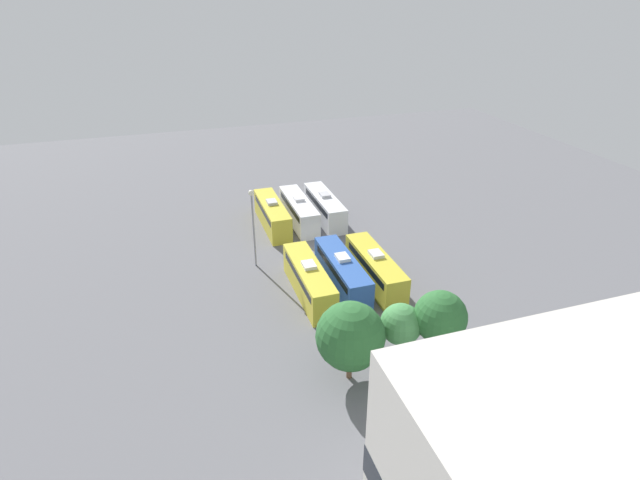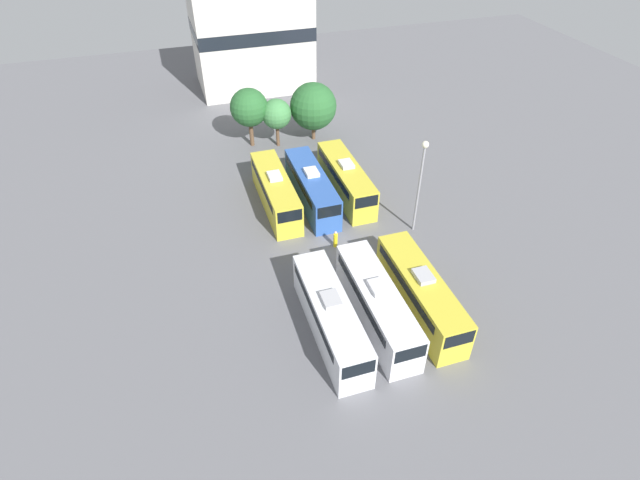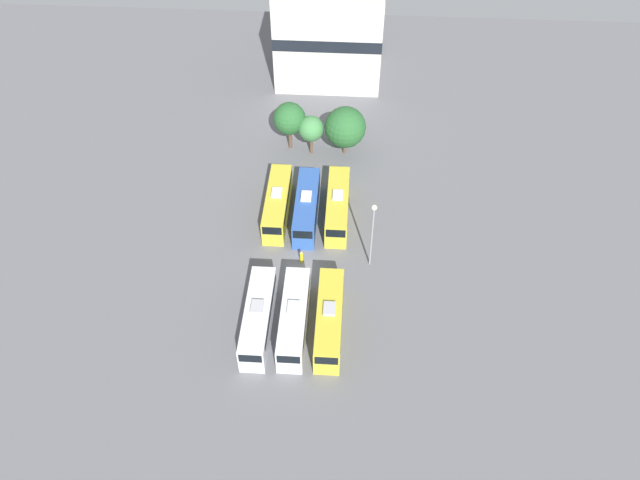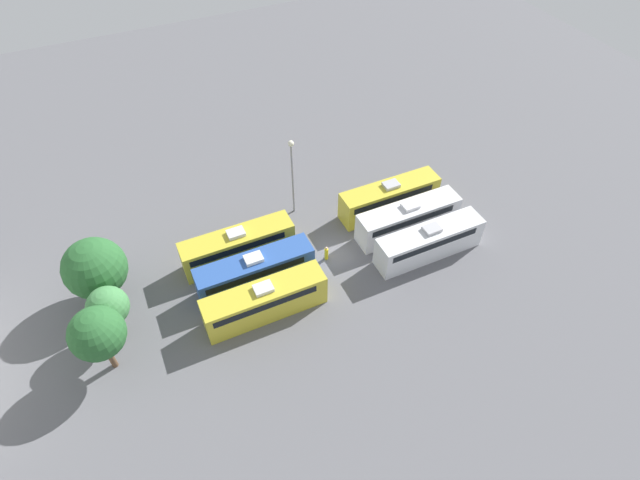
{
  "view_description": "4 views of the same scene",
  "coord_description": "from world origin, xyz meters",
  "px_view_note": "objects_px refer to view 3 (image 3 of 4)",
  "views": [
    {
      "loc": [
        15.45,
        48.57,
        27.77
      ],
      "look_at": [
        -0.1,
        0.54,
        1.74
      ],
      "focal_mm": 28.0,
      "sensor_mm": 36.0,
      "label": 1
    },
    {
      "loc": [
        -11.55,
        -30.85,
        27.87
      ],
      "look_at": [
        -1.85,
        -0.31,
        1.99
      ],
      "focal_mm": 28.0,
      "sensor_mm": 36.0,
      "label": 2
    },
    {
      "loc": [
        4.87,
        -45.11,
        52.05
      ],
      "look_at": [
        1.94,
        1.29,
        3.15
      ],
      "focal_mm": 35.0,
      "sensor_mm": 36.0,
      "label": 3
    },
    {
      "loc": [
        -28.77,
        14.85,
        36.26
      ],
      "look_at": [
        0.47,
        1.23,
        2.27
      ],
      "focal_mm": 28.0,
      "sensor_mm": 36.0,
      "label": 4
    }
  ],
  "objects_px": {
    "bus_4": "(307,206)",
    "light_pole": "(373,226)",
    "tree_2": "(345,127)",
    "tree_1": "(311,129)",
    "bus_1": "(294,317)",
    "worker_person": "(302,257)",
    "tree_0": "(290,119)",
    "depot_building": "(329,32)",
    "bus_5": "(338,205)",
    "bus_0": "(258,317)",
    "bus_2": "(329,318)",
    "bus_3": "(277,203)"
  },
  "relations": [
    {
      "from": "worker_person",
      "to": "tree_2",
      "type": "xyz_separation_m",
      "value": [
        4.06,
        19.79,
        3.31
      ]
    },
    {
      "from": "bus_1",
      "to": "light_pole",
      "type": "relative_size",
      "value": 1.21
    },
    {
      "from": "tree_1",
      "to": "tree_2",
      "type": "xyz_separation_m",
      "value": [
        4.4,
        0.34,
        0.19
      ]
    },
    {
      "from": "light_pole",
      "to": "tree_0",
      "type": "relative_size",
      "value": 1.32
    },
    {
      "from": "bus_5",
      "to": "tree_1",
      "type": "xyz_separation_m",
      "value": [
        -3.99,
        11.88,
        2.1
      ]
    },
    {
      "from": "bus_5",
      "to": "tree_0",
      "type": "height_order",
      "value": "tree_0"
    },
    {
      "from": "bus_5",
      "to": "tree_1",
      "type": "distance_m",
      "value": 12.71
    },
    {
      "from": "bus_4",
      "to": "bus_5",
      "type": "xyz_separation_m",
      "value": [
        3.64,
        0.42,
        0.0
      ]
    },
    {
      "from": "worker_person",
      "to": "light_pole",
      "type": "bearing_deg",
      "value": 1.29
    },
    {
      "from": "tree_1",
      "to": "bus_3",
      "type": "bearing_deg",
      "value": -104.66
    },
    {
      "from": "bus_4",
      "to": "tree_1",
      "type": "xyz_separation_m",
      "value": [
        -0.35,
        12.31,
        2.1
      ]
    },
    {
      "from": "bus_0",
      "to": "tree_0",
      "type": "distance_m",
      "value": 29.69
    },
    {
      "from": "bus_4",
      "to": "tree_2",
      "type": "bearing_deg",
      "value": 72.24
    },
    {
      "from": "bus_4",
      "to": "tree_2",
      "type": "relative_size",
      "value": 1.6
    },
    {
      "from": "light_pole",
      "to": "worker_person",
      "type": "bearing_deg",
      "value": -178.71
    },
    {
      "from": "bus_0",
      "to": "bus_3",
      "type": "xyz_separation_m",
      "value": [
        0.08,
        16.65,
        0.0
      ]
    },
    {
      "from": "bus_4",
      "to": "light_pole",
      "type": "distance_m",
      "value": 11.08
    },
    {
      "from": "worker_person",
      "to": "tree_1",
      "type": "height_order",
      "value": "tree_1"
    },
    {
      "from": "light_pole",
      "to": "tree_2",
      "type": "height_order",
      "value": "light_pole"
    },
    {
      "from": "bus_1",
      "to": "bus_2",
      "type": "bearing_deg",
      "value": 1.49
    },
    {
      "from": "worker_person",
      "to": "bus_5",
      "type": "bearing_deg",
      "value": 64.25
    },
    {
      "from": "bus_2",
      "to": "light_pole",
      "type": "bearing_deg",
      "value": 66.14
    },
    {
      "from": "bus_2",
      "to": "bus_5",
      "type": "xyz_separation_m",
      "value": [
        0.11,
        16.48,
        0.0
      ]
    },
    {
      "from": "tree_0",
      "to": "bus_0",
      "type": "bearing_deg",
      "value": -90.7
    },
    {
      "from": "bus_3",
      "to": "depot_building",
      "type": "bearing_deg",
      "value": 81.94
    },
    {
      "from": "light_pole",
      "to": "tree_2",
      "type": "relative_size",
      "value": 1.32
    },
    {
      "from": "tree_0",
      "to": "tree_1",
      "type": "bearing_deg",
      "value": -18.94
    },
    {
      "from": "bus_1",
      "to": "tree_1",
      "type": "xyz_separation_m",
      "value": [
        -0.36,
        28.46,
        2.1
      ]
    },
    {
      "from": "bus_3",
      "to": "bus_1",
      "type": "bearing_deg",
      "value": -78.12
    },
    {
      "from": "tree_2",
      "to": "bus_4",
      "type": "bearing_deg",
      "value": -107.76
    },
    {
      "from": "tree_1",
      "to": "depot_building",
      "type": "xyz_separation_m",
      "value": [
        1.25,
        18.9,
        3.34
      ]
    },
    {
      "from": "bus_3",
      "to": "depot_building",
      "type": "relative_size",
      "value": 0.7
    },
    {
      "from": "tree_0",
      "to": "depot_building",
      "type": "relative_size",
      "value": 0.44
    },
    {
      "from": "bus_1",
      "to": "tree_2",
      "type": "distance_m",
      "value": 29.17
    },
    {
      "from": "light_pole",
      "to": "tree_0",
      "type": "bearing_deg",
      "value": 117.94
    },
    {
      "from": "bus_1",
      "to": "worker_person",
      "type": "distance_m",
      "value": 9.07
    },
    {
      "from": "bus_1",
      "to": "tree_2",
      "type": "relative_size",
      "value": 1.6
    },
    {
      "from": "bus_0",
      "to": "worker_person",
      "type": "height_order",
      "value": "bus_0"
    },
    {
      "from": "bus_4",
      "to": "bus_5",
      "type": "distance_m",
      "value": 3.66
    },
    {
      "from": "bus_2",
      "to": "bus_4",
      "type": "bearing_deg",
      "value": 102.39
    },
    {
      "from": "tree_1",
      "to": "bus_5",
      "type": "bearing_deg",
      "value": -71.44
    },
    {
      "from": "depot_building",
      "to": "worker_person",
      "type": "bearing_deg",
      "value": -91.35
    },
    {
      "from": "light_pole",
      "to": "tree_2",
      "type": "distance_m",
      "value": 20.02
    },
    {
      "from": "bus_0",
      "to": "depot_building",
      "type": "bearing_deg",
      "value": 84.65
    },
    {
      "from": "light_pole",
      "to": "bus_1",
      "type": "bearing_deg",
      "value": -129.4
    },
    {
      "from": "bus_5",
      "to": "tree_2",
      "type": "xyz_separation_m",
      "value": [
        0.41,
        12.23,
        2.28
      ]
    },
    {
      "from": "bus_5",
      "to": "worker_person",
      "type": "relative_size",
      "value": 6.66
    },
    {
      "from": "worker_person",
      "to": "light_pole",
      "type": "xyz_separation_m",
      "value": [
        7.56,
        0.17,
        5.19
      ]
    },
    {
      "from": "bus_2",
      "to": "depot_building",
      "type": "xyz_separation_m",
      "value": [
        -2.64,
        47.26,
        5.43
      ]
    },
    {
      "from": "bus_4",
      "to": "bus_1",
      "type": "bearing_deg",
      "value": -89.97
    }
  ]
}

